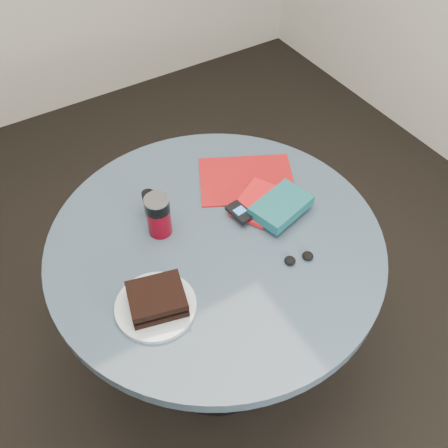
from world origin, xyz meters
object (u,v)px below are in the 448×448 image
table (216,272)px  sandwich (157,299)px  pepper_grinder (149,203)px  mp3_player (240,212)px  headphones (299,258)px  plate (156,306)px  soda_can (159,215)px  magazine (247,180)px  novel (281,206)px  red_book (258,202)px

table → sandwich: bearing=-154.0°
table → pepper_grinder: (-0.12, 0.20, 0.21)m
table → pepper_grinder: 0.31m
pepper_grinder → mp3_player: 0.28m
pepper_grinder → headphones: bearing=-54.4°
plate → pepper_grinder: size_ratio=2.47×
soda_can → headphones: 0.42m
magazine → novel: 0.19m
table → headphones: (0.16, -0.19, 0.17)m
plate → sandwich: sandwich is taller
sandwich → mp3_player: (0.36, 0.15, -0.01)m
red_book → novel: novel is taller
mp3_player → headphones: 0.23m
pepper_grinder → headphones: (0.28, -0.39, -0.04)m
sandwich → plate: bearing=167.4°
plate → table: bearing=25.2°
plate → novel: bearing=11.8°
plate → red_book: size_ratio=1.21×
magazine → novel: size_ratio=1.70×
red_book → headphones: 0.24m
plate → pepper_grinder: 0.35m
soda_can → pepper_grinder: 0.09m
mp3_player → table: bearing=-162.9°
plate → mp3_player: size_ratio=2.36×
plate → sandwich: (0.01, -0.00, 0.03)m
soda_can → headphones: bearing=-47.1°
pepper_grinder → red_book: bearing=-25.9°
mp3_player → headphones: (0.06, -0.22, -0.02)m
pepper_grinder → mp3_player: pepper_grinder is taller
sandwich → magazine: bearing=31.4°
table → soda_can: (-0.12, 0.11, 0.23)m
magazine → soda_can: bearing=-144.5°
pepper_grinder → novel: pepper_grinder is taller
mp3_player → sandwich: bearing=-156.6°
plate → pepper_grinder: pepper_grinder is taller
magazine → table: bearing=-115.9°
plate → pepper_grinder: bearing=66.2°
sandwich → pepper_grinder: size_ratio=1.95×
sandwich → pepper_grinder: bearing=67.2°
mp3_player → magazine: bearing=49.4°
red_book → novel: 0.08m
soda_can → headphones: (0.28, -0.31, -0.06)m
plate → sandwich: 0.03m
plate → mp3_player: bearing=22.9°
pepper_grinder → mp3_player: bearing=-36.4°
plate → red_book: (0.44, 0.17, 0.01)m
red_book → soda_can: bearing=139.6°
mp3_player → novel: bearing=-24.7°
mp3_player → pepper_grinder: bearing=143.6°
plate → mp3_player: mp3_player is taller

